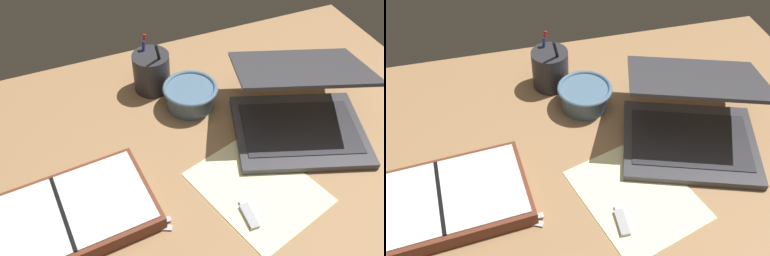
# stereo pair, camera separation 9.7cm
# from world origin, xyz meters

# --- Properties ---
(desk_top) EXTENTS (1.40, 1.00, 0.02)m
(desk_top) POSITION_xyz_m (0.00, 0.00, 0.01)
(desk_top) COLOR #936D47
(desk_top) RESTS_ON ground
(laptop) EXTENTS (0.40, 0.42, 0.18)m
(laptop) POSITION_xyz_m (0.27, 0.04, 0.07)
(laptop) COLOR #38383D
(laptop) RESTS_ON desk_top
(bowl) EXTENTS (0.14, 0.14, 0.06)m
(bowl) POSITION_xyz_m (0.05, 0.20, 0.06)
(bowl) COLOR slate
(bowl) RESTS_ON desk_top
(pen_cup) EXTENTS (0.10, 0.10, 0.16)m
(pen_cup) POSITION_xyz_m (-0.02, 0.31, 0.07)
(pen_cup) COLOR #28282D
(pen_cup) RESTS_ON desk_top
(planner) EXTENTS (0.38, 0.24, 0.04)m
(planner) POSITION_xyz_m (-0.32, -0.03, 0.04)
(planner) COLOR brown
(planner) RESTS_ON desk_top
(scissors) EXTENTS (0.13, 0.07, 0.01)m
(scissors) POSITION_xyz_m (-0.22, -0.09, 0.02)
(scissors) COLOR #B7B7BC
(scissors) RESTS_ON desk_top
(paper_sheet_front) EXTENTS (0.29, 0.32, 0.00)m
(paper_sheet_front) POSITION_xyz_m (0.08, -0.10, 0.02)
(paper_sheet_front) COLOR #F4EFB2
(paper_sheet_front) RESTS_ON desk_top
(usb_drive) EXTENTS (0.02, 0.07, 0.01)m
(usb_drive) POSITION_xyz_m (0.03, -0.16, 0.02)
(usb_drive) COLOR #99999E
(usb_drive) RESTS_ON desk_top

